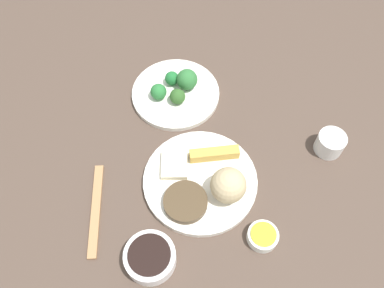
{
  "coord_description": "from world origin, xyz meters",
  "views": [
    {
      "loc": [
        -0.4,
        0.16,
        0.88
      ],
      "look_at": [
        0.06,
        -0.0,
        0.06
      ],
      "focal_mm": 37.5,
      "sensor_mm": 36.0,
      "label": 1
    }
  ],
  "objects_px": {
    "soy_sauce_bowl": "(150,258)",
    "teacup": "(330,143)",
    "chopsticks_pair": "(96,210)",
    "broccoli_plate": "(176,94)",
    "sauce_ramekin_hot_mustard": "(263,236)",
    "main_plate": "(200,181)"
  },
  "relations": [
    {
      "from": "soy_sauce_bowl",
      "to": "teacup",
      "type": "distance_m",
      "value": 0.51
    },
    {
      "from": "broccoli_plate",
      "to": "teacup",
      "type": "relative_size",
      "value": 3.42
    },
    {
      "from": "main_plate",
      "to": "broccoli_plate",
      "type": "height_order",
      "value": "main_plate"
    },
    {
      "from": "main_plate",
      "to": "soy_sauce_bowl",
      "type": "distance_m",
      "value": 0.21
    },
    {
      "from": "teacup",
      "to": "chopsticks_pair",
      "type": "xyz_separation_m",
      "value": [
        0.03,
        0.58,
        -0.02
      ]
    },
    {
      "from": "broccoli_plate",
      "to": "sauce_ramekin_hot_mustard",
      "type": "height_order",
      "value": "sauce_ramekin_hot_mustard"
    },
    {
      "from": "broccoli_plate",
      "to": "teacup",
      "type": "bearing_deg",
      "value": -133.48
    },
    {
      "from": "main_plate",
      "to": "sauce_ramekin_hot_mustard",
      "type": "height_order",
      "value": "sauce_ramekin_hot_mustard"
    },
    {
      "from": "chopsticks_pair",
      "to": "teacup",
      "type": "bearing_deg",
      "value": -93.31
    },
    {
      "from": "broccoli_plate",
      "to": "teacup",
      "type": "height_order",
      "value": "teacup"
    },
    {
      "from": "main_plate",
      "to": "sauce_ramekin_hot_mustard",
      "type": "bearing_deg",
      "value": -154.99
    },
    {
      "from": "teacup",
      "to": "chopsticks_pair",
      "type": "relative_size",
      "value": 0.31
    },
    {
      "from": "chopsticks_pair",
      "to": "broccoli_plate",
      "type": "bearing_deg",
      "value": -47.51
    },
    {
      "from": "chopsticks_pair",
      "to": "soy_sauce_bowl",
      "type": "bearing_deg",
      "value": -150.46
    },
    {
      "from": "soy_sauce_bowl",
      "to": "teacup",
      "type": "height_order",
      "value": "teacup"
    },
    {
      "from": "soy_sauce_bowl",
      "to": "chopsticks_pair",
      "type": "relative_size",
      "value": 0.49
    },
    {
      "from": "soy_sauce_bowl",
      "to": "main_plate",
      "type": "bearing_deg",
      "value": -49.9
    },
    {
      "from": "soy_sauce_bowl",
      "to": "chopsticks_pair",
      "type": "bearing_deg",
      "value": 29.54
    },
    {
      "from": "broccoli_plate",
      "to": "sauce_ramekin_hot_mustard",
      "type": "relative_size",
      "value": 3.47
    },
    {
      "from": "soy_sauce_bowl",
      "to": "teacup",
      "type": "relative_size",
      "value": 1.59
    },
    {
      "from": "teacup",
      "to": "sauce_ramekin_hot_mustard",
      "type": "bearing_deg",
      "value": 121.53
    },
    {
      "from": "soy_sauce_bowl",
      "to": "sauce_ramekin_hot_mustard",
      "type": "height_order",
      "value": "soy_sauce_bowl"
    }
  ]
}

